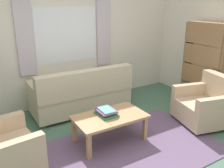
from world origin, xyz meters
TOP-DOWN VIEW (x-y plane):
  - ground_plane at (0.00, 0.00)m, footprint 6.24×6.24m
  - wall_back at (0.00, 2.26)m, footprint 5.32×0.12m
  - window_with_curtains at (0.00, 2.18)m, footprint 1.98×0.07m
  - area_rug at (0.00, 0.00)m, footprint 2.79×1.70m
  - couch at (0.01, 1.59)m, footprint 1.90×0.82m
  - armchair_right at (1.71, 0.01)m, footprint 0.99×1.01m
  - coffee_table at (-0.07, 0.37)m, footprint 1.10×0.64m
  - book_stack_on_table at (-0.10, 0.42)m, footprint 0.28×0.33m
  - bookshelf at (2.35, 0.64)m, footprint 0.30×0.94m

SIDE VIEW (x-z plane):
  - ground_plane at x=0.00m, z-range 0.00..0.00m
  - area_rug at x=0.00m, z-range 0.00..0.01m
  - armchair_right at x=1.71m, z-range -0.09..0.79m
  - couch at x=0.01m, z-range -0.09..0.83m
  - coffee_table at x=-0.07m, z-range 0.16..0.60m
  - book_stack_on_table at x=-0.10m, z-range 0.44..0.54m
  - bookshelf at x=2.35m, z-range 0.03..1.75m
  - wall_back at x=0.00m, z-range 0.00..2.60m
  - window_with_curtains at x=0.00m, z-range 0.75..2.15m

